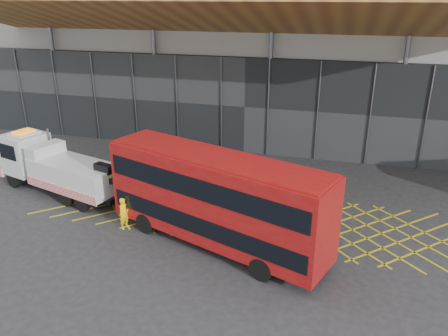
% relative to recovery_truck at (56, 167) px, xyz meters
% --- Properties ---
extents(ground_plane, '(120.00, 120.00, 0.00)m').
position_rel_recovery_truck_xyz_m(ground_plane, '(8.40, 0.12, -1.86)').
color(ground_plane, '#252628').
extents(road_markings, '(27.96, 7.16, 0.01)m').
position_rel_recovery_truck_xyz_m(road_markings, '(14.00, 0.12, -1.85)').
color(road_markings, gold).
rests_on(road_markings, ground_plane).
extents(construction_building, '(55.00, 23.97, 18.00)m').
position_rel_recovery_truck_xyz_m(construction_building, '(10.32, 18.52, 7.12)').
color(construction_building, gray).
rests_on(construction_building, ground_plane).
extents(recovery_truck, '(11.47, 5.35, 4.02)m').
position_rel_recovery_truck_xyz_m(recovery_truck, '(0.00, 0.00, 0.00)').
color(recovery_truck, black).
rests_on(recovery_truck, ground_plane).
extents(bus_towed, '(12.89, 7.02, 5.16)m').
position_rel_recovery_truck_xyz_m(bus_towed, '(12.39, -3.54, 1.01)').
color(bus_towed, maroon).
rests_on(bus_towed, ground_plane).
extents(worker, '(0.66, 0.81, 1.90)m').
position_rel_recovery_truck_xyz_m(worker, '(6.77, -3.26, -0.91)').
color(worker, yellow).
rests_on(worker, ground_plane).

